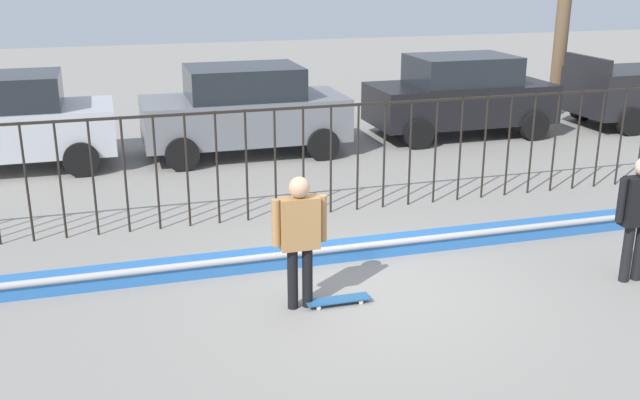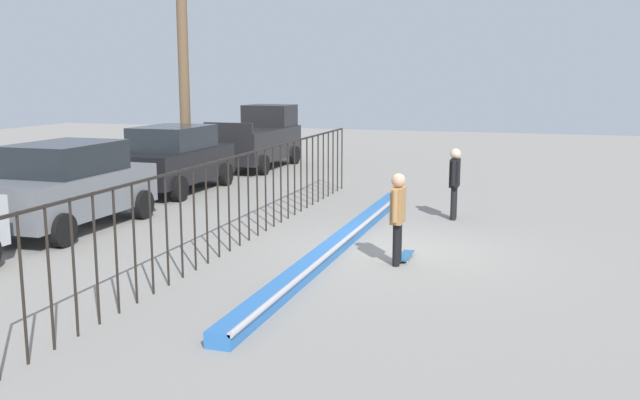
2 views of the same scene
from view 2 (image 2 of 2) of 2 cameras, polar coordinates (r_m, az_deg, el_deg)
name	(u,v)px [view 2 (image 2 of 2)]	position (r m, az deg, el deg)	size (l,w,h in m)	color
ground_plane	(392,251)	(13.52, 5.91, -4.18)	(60.00, 60.00, 0.00)	gray
bowl_coping_ledge	(341,241)	(13.73, 1.68, -3.40)	(11.00, 0.40, 0.27)	#2D6BB7
perimeter_fence	(248,187)	(14.18, -5.88, 1.08)	(14.04, 0.04, 1.81)	black
skateboarder	(398,210)	(12.36, 6.37, -0.85)	(0.67, 0.25, 1.65)	black
skateboard	(405,256)	(13.00, 6.98, -4.52)	(0.80, 0.20, 0.07)	#26598C
camera_operator	(455,177)	(16.55, 10.93, 1.86)	(0.68, 0.25, 1.68)	black
parked_car_gray	(67,185)	(16.20, -19.93, 1.14)	(4.30, 2.12, 1.90)	slate
parked_car_black	(174,158)	(20.72, -11.84, 3.36)	(4.30, 2.12, 1.90)	black
pickup_truck	(258,139)	(25.79, -5.10, 4.96)	(4.70, 2.12, 2.24)	black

